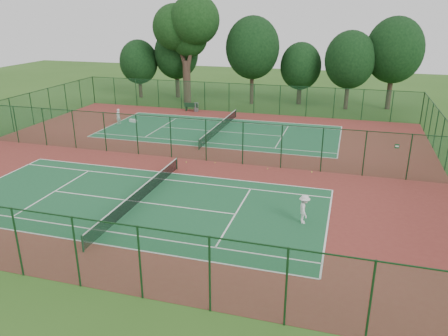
{
  "coord_description": "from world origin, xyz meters",
  "views": [
    {
      "loc": [
        12.41,
        -32.2,
        11.78
      ],
      "look_at": [
        4.65,
        -5.48,
        1.6
      ],
      "focal_mm": 35.0,
      "sensor_mm": 36.0,
      "label": 1
    }
  ],
  "objects": [
    {
      "name": "stray_ball_c",
      "position": [
        0.13,
        -0.9,
        0.05
      ],
      "size": [
        0.08,
        0.08,
        0.08
      ],
      "primitive_type": "sphere",
      "color": "#CEE435",
      "rests_on": "red_pad"
    },
    {
      "name": "evergreen_row",
      "position": [
        0.5,
        24.25,
        0.0
      ],
      "size": [
        39.0,
        5.0,
        12.0
      ],
      "primitive_type": null,
      "color": "black",
      "rests_on": "ground"
    },
    {
      "name": "stray_ball_a",
      "position": [
        2.4,
        -0.35,
        0.04
      ],
      "size": [
        0.07,
        0.07,
        0.07
      ],
      "primitive_type": "sphere",
      "color": "yellow",
      "rests_on": "red_pad"
    },
    {
      "name": "fence_south",
      "position": [
        0.0,
        -18.0,
        1.76
      ],
      "size": [
        40.0,
        0.09,
        3.5
      ],
      "color": "#1A4E2E",
      "rests_on": "ground"
    },
    {
      "name": "player_near",
      "position": [
        10.49,
        -8.97,
        0.89
      ],
      "size": [
        0.91,
        1.25,
        1.74
      ],
      "primitive_type": "imported",
      "rotation": [
        0.0,
        0.0,
        1.83
      ],
      "color": "silver",
      "rests_on": "court_near"
    },
    {
      "name": "trash_bin",
      "position": [
        -5.43,
        17.07,
        0.53
      ],
      "size": [
        0.69,
        0.69,
        1.03
      ],
      "primitive_type": "cylinder",
      "rotation": [
        0.0,
        0.0,
        0.24
      ],
      "color": "slate",
      "rests_on": "red_pad"
    },
    {
      "name": "kit_bag",
      "position": [
        -10.32,
        10.07,
        0.17
      ],
      "size": [
        0.92,
        0.52,
        0.33
      ],
      "primitive_type": "cube",
      "rotation": [
        0.0,
        0.0,
        -0.24
      ],
      "color": "white",
      "rests_on": "red_pad"
    },
    {
      "name": "tennis_net_far",
      "position": [
        0.0,
        9.0,
        0.54
      ],
      "size": [
        0.1,
        12.9,
        0.97
      ],
      "color": "#133520",
      "rests_on": "ground"
    },
    {
      "name": "tennis_net_near",
      "position": [
        0.0,
        -9.0,
        0.54
      ],
      "size": [
        0.1,
        12.9,
        0.97
      ],
      "color": "#163E23",
      "rests_on": "ground"
    },
    {
      "name": "bench",
      "position": [
        -5.99,
        16.97,
        0.56
      ],
      "size": [
        1.73,
        0.51,
        1.06
      ],
      "rotation": [
        0.0,
        0.0,
        -0.0
      ],
      "color": "black",
      "rests_on": "red_pad"
    },
    {
      "name": "fence_north",
      "position": [
        0.0,
        18.0,
        1.76
      ],
      "size": [
        40.0,
        0.09,
        3.5
      ],
      "color": "#184829",
      "rests_on": "ground"
    },
    {
      "name": "court_far",
      "position": [
        0.0,
        9.0,
        0.01
      ],
      "size": [
        23.77,
        10.97,
        0.01
      ],
      "primitive_type": "cube",
      "color": "#1E613B",
      "rests_on": "red_pad"
    },
    {
      "name": "fence_divider",
      "position": [
        0.0,
        0.0,
        1.76
      ],
      "size": [
        40.0,
        0.09,
        3.5
      ],
      "color": "#1A502B",
      "rests_on": "ground"
    },
    {
      "name": "big_tree",
      "position": [
        -8.31,
        22.12,
        9.62
      ],
      "size": [
        8.84,
        6.47,
        13.58
      ],
      "color": "#3C2A21",
      "rests_on": "ground"
    },
    {
      "name": "red_pad",
      "position": [
        0.0,
        0.0,
        0.01
      ],
      "size": [
        40.0,
        36.0,
        0.01
      ],
      "primitive_type": "cube",
      "color": "maroon",
      "rests_on": "ground"
    },
    {
      "name": "stray_ball_b",
      "position": [
        6.78,
        -0.6,
        0.04
      ],
      "size": [
        0.06,
        0.06,
        0.06
      ],
      "primitive_type": "sphere",
      "color": "#C0DE33",
      "rests_on": "red_pad"
    },
    {
      "name": "court_near",
      "position": [
        0.0,
        -9.0,
        0.01
      ],
      "size": [
        23.77,
        10.97,
        0.01
      ],
      "primitive_type": "cube",
      "color": "#1B5731",
      "rests_on": "red_pad"
    },
    {
      "name": "ground",
      "position": [
        0.0,
        0.0,
        0.0
      ],
      "size": [
        120.0,
        120.0,
        0.0
      ],
      "primitive_type": "plane",
      "color": "#2F591B",
      "rests_on": "ground"
    },
    {
      "name": "player_far",
      "position": [
        -11.38,
        8.83,
        0.86
      ],
      "size": [
        0.5,
        0.67,
        1.68
      ],
      "primitive_type": "imported",
      "rotation": [
        0.0,
        0.0,
        -1.74
      ],
      "color": "silver",
      "rests_on": "court_far"
    }
  ]
}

